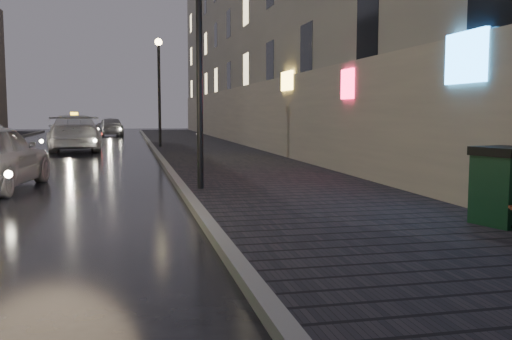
# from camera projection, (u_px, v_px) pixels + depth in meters

# --- Properties ---
(ground) EXTENTS (120.00, 120.00, 0.00)m
(ground) POSITION_uv_depth(u_px,v_px,m) (105.00, 274.00, 6.49)
(ground) COLOR black
(ground) RESTS_ON ground
(sidewalk) EXTENTS (4.60, 58.00, 0.15)m
(sidewalk) POSITION_uv_depth(u_px,v_px,m) (204.00, 149.00, 27.72)
(sidewalk) COLOR black
(sidewalk) RESTS_ON ground
(curb) EXTENTS (0.20, 58.00, 0.15)m
(curb) POSITION_uv_depth(u_px,v_px,m) (154.00, 149.00, 27.19)
(curb) COLOR slate
(curb) RESTS_ON ground
(building_near) EXTENTS (1.80, 50.00, 13.00)m
(building_near) POSITION_uv_depth(u_px,v_px,m) (251.00, 28.00, 31.65)
(building_near) COLOR #605B54
(building_near) RESTS_ON ground
(lamp_near) EXTENTS (0.36, 0.36, 5.28)m
(lamp_near) POSITION_uv_depth(u_px,v_px,m) (199.00, 36.00, 12.37)
(lamp_near) COLOR black
(lamp_near) RESTS_ON sidewalk
(lamp_far) EXTENTS (0.36, 0.36, 5.28)m
(lamp_far) POSITION_uv_depth(u_px,v_px,m) (159.00, 79.00, 27.90)
(lamp_far) COLOR black
(lamp_far) RESTS_ON sidewalk
(trash_bin) EXTENTS (0.95, 0.95, 1.18)m
(trash_bin) POSITION_uv_depth(u_px,v_px,m) (504.00, 185.00, 8.56)
(trash_bin) COLOR black
(trash_bin) RESTS_ON sidewalk
(taxi_mid) EXTENTS (2.85, 6.06, 1.71)m
(taxi_mid) POSITION_uv_depth(u_px,v_px,m) (75.00, 133.00, 27.27)
(taxi_mid) COLOR white
(taxi_mid) RESTS_ON ground
(car_far) EXTENTS (2.27, 4.53, 1.48)m
(car_far) POSITION_uv_depth(u_px,v_px,m) (110.00, 127.00, 44.03)
(car_far) COLOR #96969D
(car_far) RESTS_ON ground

